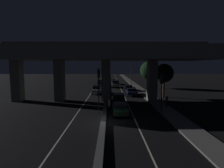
# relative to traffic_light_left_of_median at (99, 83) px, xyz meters

# --- Properties ---
(ground_plane) EXTENTS (200.00, 200.00, 0.00)m
(ground_plane) POSITION_rel_traffic_light_left_of_median_xyz_m (0.66, -3.38, -3.68)
(ground_plane) COLOR black
(lane_line_left_inner) EXTENTS (0.12, 126.00, 0.00)m
(lane_line_left_inner) POSITION_rel_traffic_light_left_of_median_xyz_m (-2.62, 31.62, -3.68)
(lane_line_left_inner) COLOR beige
(lane_line_left_inner) RESTS_ON ground_plane
(lane_line_right_inner) EXTENTS (0.12, 126.00, 0.00)m
(lane_line_right_inner) POSITION_rel_traffic_light_left_of_median_xyz_m (3.93, 31.62, -3.68)
(lane_line_right_inner) COLOR beige
(lane_line_right_inner) RESTS_ON ground_plane
(median_divider) EXTENTS (0.52, 126.00, 0.29)m
(median_divider) POSITION_rel_traffic_light_left_of_median_xyz_m (0.66, 31.62, -3.54)
(median_divider) COLOR #4C4C51
(median_divider) RESTS_ON ground_plane
(sidewalk_right) EXTENTS (2.20, 126.00, 0.14)m
(sidewalk_right) POSITION_rel_traffic_light_left_of_median_xyz_m (8.35, 24.62, -3.61)
(sidewalk_right) COLOR #5B5956
(sidewalk_right) RESTS_ON ground_plane
(elevated_overpass) EXTENTS (31.99, 10.79, 9.37)m
(elevated_overpass) POSITION_rel_traffic_light_left_of_median_xyz_m (0.37, 7.63, 3.50)
(elevated_overpass) COLOR gray
(elevated_overpass) RESTS_ON ground_plane
(traffic_light_left_of_median) EXTENTS (0.30, 0.49, 5.42)m
(traffic_light_left_of_median) POSITION_rel_traffic_light_left_of_median_xyz_m (0.00, 0.00, 0.00)
(traffic_light_left_of_median) COLOR black
(traffic_light_left_of_median) RESTS_ON ground_plane
(traffic_light_right_of_median) EXTENTS (0.30, 0.49, 4.68)m
(traffic_light_right_of_median) POSITION_rel_traffic_light_left_of_median_xyz_m (7.35, 0.01, -0.48)
(traffic_light_right_of_median) COLOR black
(traffic_light_right_of_median) RESTS_ON ground_plane
(street_lamp) EXTENTS (2.61, 0.32, 8.77)m
(street_lamp) POSITION_rel_traffic_light_left_of_median_xyz_m (7.45, 33.57, 1.48)
(street_lamp) COLOR #2D2D30
(street_lamp) RESTS_ON ground_plane
(car_dark_green_lead) EXTENTS (1.92, 4.22, 1.34)m
(car_dark_green_lead) POSITION_rel_traffic_light_left_of_median_xyz_m (2.46, -0.20, -3.00)
(car_dark_green_lead) COLOR black
(car_dark_green_lead) RESTS_ON ground_plane
(car_black_second) EXTENTS (2.04, 4.82, 1.52)m
(car_black_second) POSITION_rel_traffic_light_left_of_median_xyz_m (2.59, 5.41, -2.88)
(car_black_second) COLOR black
(car_black_second) RESTS_ON ground_plane
(car_dark_blue_third) EXTENTS (2.05, 4.44, 1.34)m
(car_dark_blue_third) POSITION_rel_traffic_light_left_of_median_xyz_m (5.40, 12.81, -2.98)
(car_dark_blue_third) COLOR #141938
(car_dark_blue_third) RESTS_ON ground_plane
(car_black_fourth) EXTENTS (1.93, 4.34, 1.36)m
(car_black_fourth) POSITION_rel_traffic_light_left_of_median_xyz_m (5.39, 18.43, -2.96)
(car_black_fourth) COLOR black
(car_black_fourth) RESTS_ON ground_plane
(car_silver_fifth) EXTENTS (2.16, 4.17, 1.82)m
(car_silver_fifth) POSITION_rel_traffic_light_left_of_median_xyz_m (2.64, 25.11, -2.71)
(car_silver_fifth) COLOR gray
(car_silver_fifth) RESTS_ON ground_plane
(car_grey_sixth) EXTENTS (1.97, 3.95, 1.52)m
(car_grey_sixth) POSITION_rel_traffic_light_left_of_median_xyz_m (2.42, 32.24, -2.90)
(car_grey_sixth) COLOR #515459
(car_grey_sixth) RESTS_ON ground_plane
(car_silver_lead_oncoming) EXTENTS (2.05, 4.53, 1.65)m
(car_silver_lead_oncoming) POSITION_rel_traffic_light_left_of_median_xyz_m (-1.29, 15.05, -2.82)
(car_silver_lead_oncoming) COLOR gray
(car_silver_lead_oncoming) RESTS_ON ground_plane
(car_dark_green_second_oncoming) EXTENTS (1.82, 4.50, 1.87)m
(car_dark_green_second_oncoming) POSITION_rel_traffic_light_left_of_median_xyz_m (-1.22, 26.38, -2.70)
(car_dark_green_second_oncoming) COLOR black
(car_dark_green_second_oncoming) RESTS_ON ground_plane
(motorcycle_white_filtering_near) EXTENTS (0.32, 1.81, 1.47)m
(motorcycle_white_filtering_near) POSITION_rel_traffic_light_left_of_median_xyz_m (1.20, 2.23, -3.05)
(motorcycle_white_filtering_near) COLOR black
(motorcycle_white_filtering_near) RESTS_ON ground_plane
(pedestrian_on_sidewalk) EXTENTS (0.33, 0.33, 1.57)m
(pedestrian_on_sidewalk) POSITION_rel_traffic_light_left_of_median_xyz_m (8.89, 2.62, -2.76)
(pedestrian_on_sidewalk) COLOR black
(pedestrian_on_sidewalk) RESTS_ON sidewalk_right
(roadside_tree_kerbside_near) EXTENTS (3.33, 3.33, 5.98)m
(roadside_tree_kerbside_near) POSITION_rel_traffic_light_left_of_median_xyz_m (10.87, 10.62, 0.61)
(roadside_tree_kerbside_near) COLOR #38281C
(roadside_tree_kerbside_near) RESTS_ON ground_plane
(roadside_tree_kerbside_mid) EXTENTS (4.59, 4.59, 6.74)m
(roadside_tree_kerbside_mid) POSITION_rel_traffic_light_left_of_median_xyz_m (11.23, 24.04, 0.75)
(roadside_tree_kerbside_mid) COLOR #2D2116
(roadside_tree_kerbside_mid) RESTS_ON ground_plane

